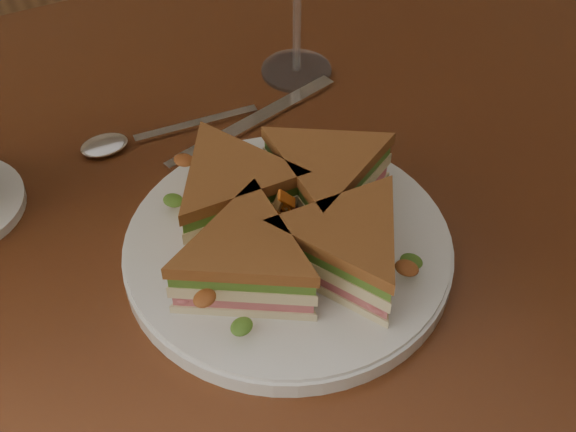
{
  "coord_description": "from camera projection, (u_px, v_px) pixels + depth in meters",
  "views": [
    {
      "loc": [
        -0.17,
        -0.51,
        1.27
      ],
      "look_at": [
        0.03,
        -0.1,
        0.8
      ],
      "focal_mm": 50.0,
      "sensor_mm": 36.0,
      "label": 1
    }
  ],
  "objects": [
    {
      "name": "crisps_mound",
      "position": [
        288.0,
        224.0,
        0.67
      ],
      "size": [
        0.09,
        0.09,
        0.05
      ],
      "primitive_type": null,
      "color": "orange",
      "rests_on": "plate"
    },
    {
      "name": "knife",
      "position": [
        247.0,
        125.0,
        0.82
      ],
      "size": [
        0.21,
        0.07,
        0.0
      ],
      "rotation": [
        0.0,
        0.0,
        0.28
      ],
      "color": "silver",
      "rests_on": "table"
    },
    {
      "name": "plate",
      "position": [
        288.0,
        250.0,
        0.69
      ],
      "size": [
        0.28,
        0.28,
        0.02
      ],
      "primitive_type": "cylinder",
      "color": "white",
      "rests_on": "table"
    },
    {
      "name": "table",
      "position": [
        220.0,
        266.0,
        0.82
      ],
      "size": [
        1.2,
        0.8,
        0.75
      ],
      "color": "#3D1C0D",
      "rests_on": "ground"
    },
    {
      "name": "sandwich_wedges",
      "position": [
        288.0,
        220.0,
        0.66
      ],
      "size": [
        0.28,
        0.28,
        0.06
      ],
      "color": "beige",
      "rests_on": "plate"
    },
    {
      "name": "spoon",
      "position": [
        127.0,
        141.0,
        0.8
      ],
      "size": [
        0.18,
        0.03,
        0.01
      ],
      "rotation": [
        0.0,
        0.0,
        -0.05
      ],
      "color": "silver",
      "rests_on": "table"
    }
  ]
}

